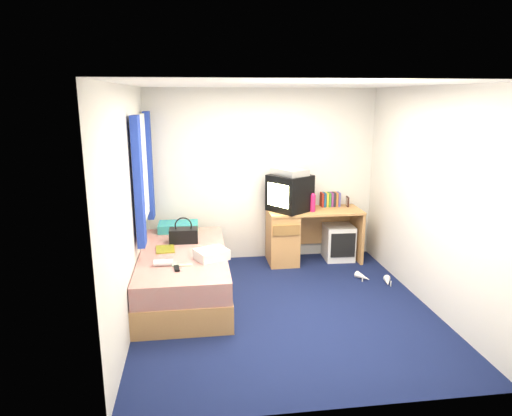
{
  "coord_description": "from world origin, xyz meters",
  "views": [
    {
      "loc": [
        -0.93,
        -4.56,
        2.29
      ],
      "look_at": [
        -0.22,
        0.7,
        0.98
      ],
      "focal_mm": 32.0,
      "sensor_mm": 36.0,
      "label": 1
    }
  ],
  "objects": [
    {
      "name": "vcr",
      "position": [
        0.35,
        1.44,
        1.29
      ],
      "size": [
        0.5,
        0.54,
        0.08
      ],
      "primitive_type": "cube",
      "rotation": [
        0.0,
        0.0,
        -1.06
      ],
      "color": "silver",
      "rests_on": "crt_tv"
    },
    {
      "name": "white_heels",
      "position": [
        1.28,
        0.56,
        0.04
      ],
      "size": [
        0.42,
        0.42,
        0.09
      ],
      "color": "white",
      "rests_on": "ground"
    },
    {
      "name": "window_assembly",
      "position": [
        -1.55,
        0.9,
        1.42
      ],
      "size": [
        0.11,
        1.42,
        1.4
      ],
      "color": "silver",
      "rests_on": "room_shell"
    },
    {
      "name": "desk",
      "position": [
        0.42,
        1.44,
        0.41
      ],
      "size": [
        1.3,
        0.55,
        0.75
      ],
      "color": "tan",
      "rests_on": "ground"
    },
    {
      "name": "storage_cube",
      "position": [
        1.07,
        1.45,
        0.25
      ],
      "size": [
        0.42,
        0.42,
        0.5
      ],
      "primitive_type": "cube",
      "rotation": [
        0.0,
        0.0,
        -0.04
      ],
      "color": "white",
      "rests_on": "ground"
    },
    {
      "name": "colour_swatch_fan",
      "position": [
        -1.1,
        0.05,
        0.55
      ],
      "size": [
        0.22,
        0.07,
        0.01
      ],
      "primitive_type": "cube",
      "rotation": [
        0.0,
        0.0,
        -0.04
      ],
      "color": "#FDA238",
      "rests_on": "bed"
    },
    {
      "name": "handbag",
      "position": [
        -1.1,
        0.86,
        0.63
      ],
      "size": [
        0.35,
        0.2,
        0.32
      ],
      "rotation": [
        0.0,
        0.0,
        -0.01
      ],
      "color": "black",
      "rests_on": "bed"
    },
    {
      "name": "bed",
      "position": [
        -1.1,
        0.49,
        0.27
      ],
      "size": [
        1.01,
        2.0,
        0.54
      ],
      "color": "tan",
      "rests_on": "ground"
    },
    {
      "name": "ground",
      "position": [
        0.0,
        0.0,
        0.0
      ],
      "size": [
        3.4,
        3.4,
        0.0
      ],
      "primitive_type": "plane",
      "color": "#0C1438",
      "rests_on": "ground"
    },
    {
      "name": "remote_control",
      "position": [
        -1.15,
        -0.05,
        0.55
      ],
      "size": [
        0.07,
        0.16,
        0.02
      ],
      "primitive_type": "cube",
      "rotation": [
        0.0,
        0.0,
        0.12
      ],
      "color": "black",
      "rests_on": "bed"
    },
    {
      "name": "pink_water_bottle",
      "position": [
        0.65,
        1.34,
        0.86
      ],
      "size": [
        0.09,
        0.09,
        0.23
      ],
      "primitive_type": "cylinder",
      "rotation": [
        0.0,
        0.0,
        0.21
      ],
      "color": "#CF1D59",
      "rests_on": "desk"
    },
    {
      "name": "towel",
      "position": [
        -0.78,
        0.22,
        0.59
      ],
      "size": [
        0.41,
        0.39,
        0.11
      ],
      "primitive_type": "cube",
      "rotation": [
        0.0,
        0.0,
        0.43
      ],
      "color": "silver",
      "rests_on": "bed"
    },
    {
      "name": "water_bottle",
      "position": [
        -1.3,
        0.07,
        0.58
      ],
      "size": [
        0.2,
        0.08,
        0.07
      ],
      "primitive_type": "cylinder",
      "rotation": [
        0.0,
        1.57,
        -0.03
      ],
      "color": "silver",
      "rests_on": "bed"
    },
    {
      "name": "aerosol_can",
      "position": [
        0.53,
        1.45,
        0.85
      ],
      "size": [
        0.06,
        0.06,
        0.19
      ],
      "primitive_type": "cylinder",
      "rotation": [
        0.0,
        0.0,
        0.11
      ],
      "color": "white",
      "rests_on": "desk"
    },
    {
      "name": "room_shell",
      "position": [
        0.0,
        0.0,
        1.45
      ],
      "size": [
        3.4,
        3.4,
        3.4
      ],
      "color": "white",
      "rests_on": "ground"
    },
    {
      "name": "pillow",
      "position": [
        -1.18,
        1.36,
        0.6
      ],
      "size": [
        0.52,
        0.34,
        0.11
      ],
      "primitive_type": "cube",
      "rotation": [
        0.0,
        0.0,
        -0.02
      ],
      "color": "#1A59AE",
      "rests_on": "bed"
    },
    {
      "name": "crt_tv",
      "position": [
        0.34,
        1.44,
        1.0
      ],
      "size": [
        0.67,
        0.67,
        0.5
      ],
      "rotation": [
        0.0,
        0.0,
        -0.94
      ],
      "color": "black",
      "rests_on": "desk"
    },
    {
      "name": "picture_frame",
      "position": [
        1.22,
        1.57,
        0.82
      ],
      "size": [
        0.03,
        0.12,
        0.14
      ],
      "primitive_type": "cube",
      "rotation": [
        0.0,
        0.0,
        -0.11
      ],
      "color": "black",
      "rests_on": "desk"
    },
    {
      "name": "book_row",
      "position": [
        0.97,
        1.6,
        0.85
      ],
      "size": [
        0.27,
        0.13,
        0.2
      ],
      "color": "maroon",
      "rests_on": "desk"
    },
    {
      "name": "magazine",
      "position": [
        -1.31,
        0.6,
        0.55
      ],
      "size": [
        0.23,
        0.3,
        0.01
      ],
      "primitive_type": "cube",
      "rotation": [
        0.0,
        0.0,
        0.09
      ],
      "color": "yellow",
      "rests_on": "bed"
    }
  ]
}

